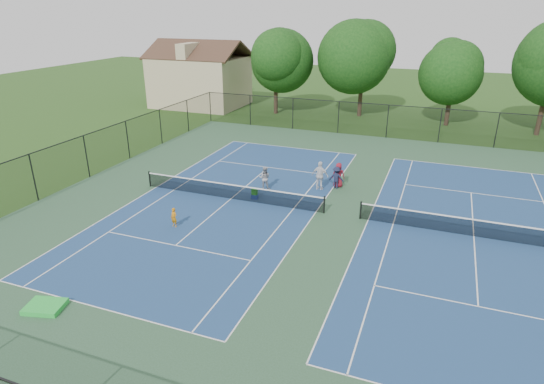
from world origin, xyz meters
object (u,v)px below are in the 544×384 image
at_px(clapboard_house, 200,79).
at_px(instructor, 265,178).
at_px(ball_crate, 255,196).
at_px(tree_back_b, 364,53).
at_px(bystander_c, 338,175).
at_px(child_player, 174,217).
at_px(ball_hopper, 255,192).
at_px(bystander_a, 320,176).
at_px(tree_back_a, 276,58).
at_px(tree_back_c, 454,69).
at_px(bystander_b, 336,178).

bearing_deg(clapboard_house, instructor, -52.62).
bearing_deg(ball_crate, tree_back_b, 86.29).
height_order(clapboard_house, bystander_c, clapboard_house).
xyz_separation_m(clapboard_house, child_player, (14.80, -29.57, -2.55)).
bearing_deg(tree_back_b, ball_hopper, -93.71).
bearing_deg(bystander_a, tree_back_a, -58.12).
height_order(tree_back_c, bystander_c, tree_back_c).
height_order(child_player, bystander_c, bystander_c).
relative_size(tree_back_b, ball_crate, 24.37).
height_order(tree_back_b, bystander_c, tree_back_b).
height_order(instructor, bystander_a, bystander_a).
height_order(tree_back_b, tree_back_c, tree_back_b).
relative_size(clapboard_house, child_player, 9.92).
bearing_deg(tree_back_c, ball_hopper, -113.55).
distance_m(bystander_a, bystander_c, 1.35).
relative_size(tree_back_b, instructor, 6.56).
bearing_deg(tree_back_b, tree_back_c, -6.34).
bearing_deg(bystander_c, bystander_a, 32.58).
height_order(instructor, bystander_c, bystander_c).
distance_m(child_player, instructor, 7.34).
bearing_deg(tree_back_a, ball_crate, -72.58).
xyz_separation_m(tree_back_b, instructor, (-1.67, -23.68, -5.83)).
relative_size(clapboard_house, bystander_a, 5.66).
bearing_deg(bystander_b, ball_hopper, 40.27).
bearing_deg(tree_back_c, child_player, -114.05).
height_order(child_player, ball_crate, child_player).
bearing_deg(ball_hopper, tree_back_a, 107.42).
bearing_deg(clapboard_house, ball_crate, -54.61).
bearing_deg(ball_crate, clapboard_house, 125.39).
bearing_deg(bystander_a, tree_back_b, -81.37).
bearing_deg(child_player, ball_hopper, 75.29).
relative_size(child_player, ball_crate, 2.64).
distance_m(clapboard_house, ball_crate, 30.11).
xyz_separation_m(tree_back_a, bystander_b, (11.67, -19.90, -5.29)).
height_order(tree_back_a, bystander_a, tree_back_a).
xyz_separation_m(clapboard_house, bystander_a, (20.72, -21.48, -2.14)).
bearing_deg(tree_back_a, tree_back_c, 3.18).
height_order(tree_back_a, bystander_b, tree_back_a).
xyz_separation_m(ball_crate, ball_hopper, (0.00, 0.00, 0.33)).
distance_m(bystander_a, bystander_b, 1.13).
relative_size(tree_back_c, bystander_c, 5.06).
xyz_separation_m(bystander_a, ball_hopper, (-3.37, -2.94, -0.48)).
distance_m(clapboard_house, bystander_a, 29.92).
bearing_deg(tree_back_c, instructor, -115.20).
height_order(instructor, bystander_b, instructor).
distance_m(clapboard_house, child_player, 33.17).
bearing_deg(bystander_b, ball_crate, 40.27).
bearing_deg(tree_back_a, child_player, -80.46).
bearing_deg(clapboard_house, tree_back_a, -5.71).
bearing_deg(tree_back_a, instructor, -71.32).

